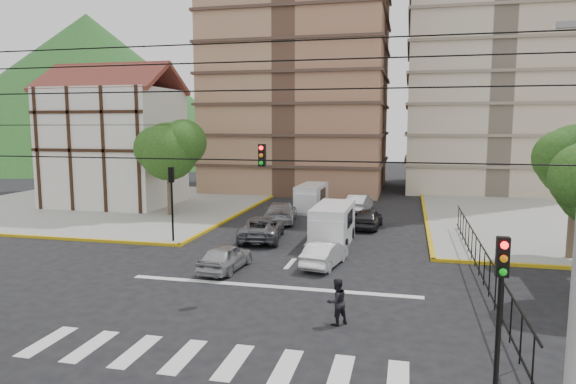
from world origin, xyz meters
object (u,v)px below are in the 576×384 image
(traffic_light_se, at_px, (500,300))
(pedestrian_crosswalk, at_px, (337,302))
(traffic_light_nw, at_px, (172,192))
(car_white_front_right, at_px, (325,254))
(car_silver_front_left, at_px, (225,257))
(van_right_lane, at_px, (332,226))
(van_left_lane, at_px, (311,199))

(traffic_light_se, relative_size, pedestrian_crosswalk, 2.65)
(traffic_light_nw, xyz_separation_m, car_white_front_right, (9.58, -2.83, -2.48))
(car_silver_front_left, bearing_deg, traffic_light_se, 138.27)
(car_silver_front_left, bearing_deg, van_right_lane, -118.95)
(van_left_lane, xyz_separation_m, car_silver_front_left, (-0.87, -17.66, -0.39))
(traffic_light_se, xyz_separation_m, car_silver_front_left, (-10.59, 10.93, -2.45))
(traffic_light_nw, bearing_deg, van_left_lane, 65.67)
(van_left_lane, height_order, car_white_front_right, van_left_lane)
(car_white_front_right, height_order, pedestrian_crosswalk, pedestrian_crosswalk)
(car_white_front_right, bearing_deg, van_left_lane, -67.14)
(traffic_light_se, xyz_separation_m, traffic_light_nw, (-15.60, 15.60, 0.00))
(car_white_front_right, distance_m, pedestrian_crosswalk, 7.54)
(traffic_light_nw, bearing_deg, pedestrian_crosswalk, -42.34)
(car_silver_front_left, relative_size, car_white_front_right, 1.01)
(van_left_lane, height_order, pedestrian_crosswalk, van_left_lane)
(pedestrian_crosswalk, bearing_deg, van_right_lane, -123.96)
(traffic_light_se, bearing_deg, traffic_light_nw, 135.00)
(traffic_light_nw, bearing_deg, van_right_lane, 11.20)
(pedestrian_crosswalk, bearing_deg, traffic_light_se, 86.11)
(pedestrian_crosswalk, bearing_deg, van_left_lane, -120.21)
(traffic_light_se, bearing_deg, car_white_front_right, 115.23)
(traffic_light_nw, relative_size, van_left_lane, 0.90)
(pedestrian_crosswalk, bearing_deg, car_white_front_right, -120.83)
(traffic_light_nw, distance_m, pedestrian_crosswalk, 15.30)
(van_right_lane, distance_m, car_silver_front_left, 7.77)
(van_right_lane, height_order, pedestrian_crosswalk, van_right_lane)
(traffic_light_se, relative_size, car_white_front_right, 1.15)
(car_silver_front_left, distance_m, car_white_front_right, 4.93)
(traffic_light_se, distance_m, van_left_lane, 30.27)
(traffic_light_nw, height_order, pedestrian_crosswalk, traffic_light_nw)
(car_silver_front_left, distance_m, pedestrian_crosswalk, 8.29)
(car_white_front_right, bearing_deg, van_right_lane, -76.23)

